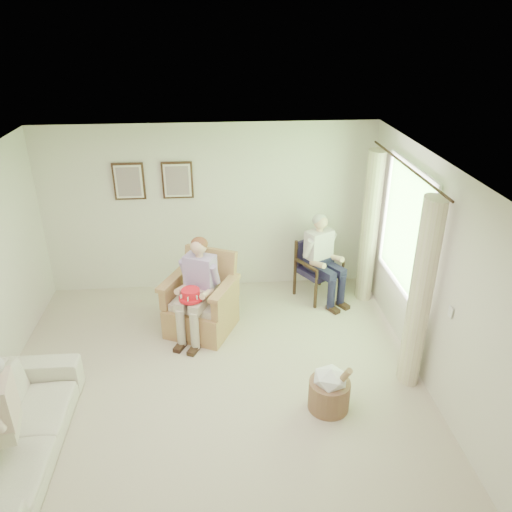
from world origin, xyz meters
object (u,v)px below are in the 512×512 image
hatbox (330,389)px  wood_armchair (318,265)px  wicker_armchair (201,307)px  red_hat (191,295)px  person_wicker (199,282)px  person_dark (321,253)px  sofa (11,434)px

hatbox → wood_armchair: bearing=82.0°
wicker_armchair → wood_armchair: wicker_armchair is taller
red_hat → hatbox: bearing=-41.7°
person_wicker → wood_armchair: bearing=53.3°
wood_armchair → person_dark: person_dark is taller
person_dark → red_hat: size_ratio=4.26×
sofa → hatbox: (3.23, 0.44, -0.06)m
person_dark → hatbox: 2.45m
sofa → wicker_armchair: bearing=-40.0°
wicker_armchair → hatbox: wicker_armchair is taller
wicker_armchair → red_hat: wicker_armchair is taller
hatbox → sofa: bearing=-172.2°
wood_armchair → red_hat: 2.23m
red_hat → wood_armchair: bearing=31.3°
hatbox → red_hat: bearing=138.3°
person_dark → hatbox: (-0.35, -2.37, -0.50)m
wood_armchair → person_dark: (0.00, -0.15, 0.28)m
sofa → person_dark: bearing=-51.8°
person_wicker → hatbox: bearing=-22.5°
wood_armchair → sofa: 4.65m
wicker_armchair → person_dark: bearing=45.6°
person_wicker → red_hat: (-0.11, -0.18, -0.08)m
wood_armchair → hatbox: wood_armchair is taller
person_dark → red_hat: (-1.89, -1.00, -0.04)m
sofa → person_wicker: size_ratio=1.58×
wood_armchair → red_hat: size_ratio=2.86×
wicker_armchair → wood_armchair: (1.78, 0.83, 0.14)m
wicker_armchair → hatbox: bearing=-25.0°
wood_armchair → wicker_armchair: bearing=174.8°
red_hat → wicker_armchair: bearing=71.3°
wood_armchair → hatbox: bearing=-128.0°
person_wicker → hatbox: 2.18m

